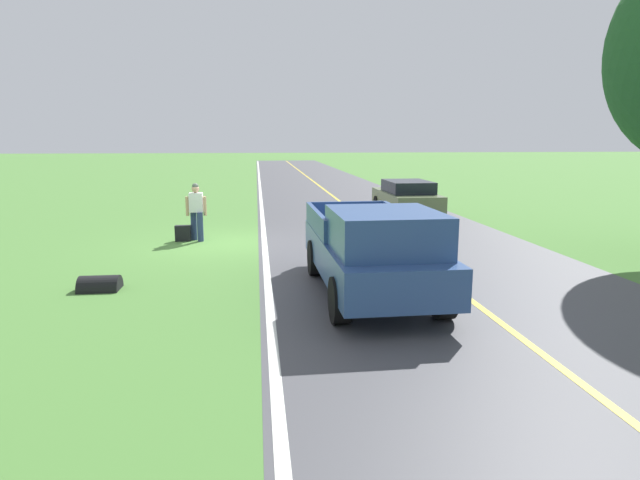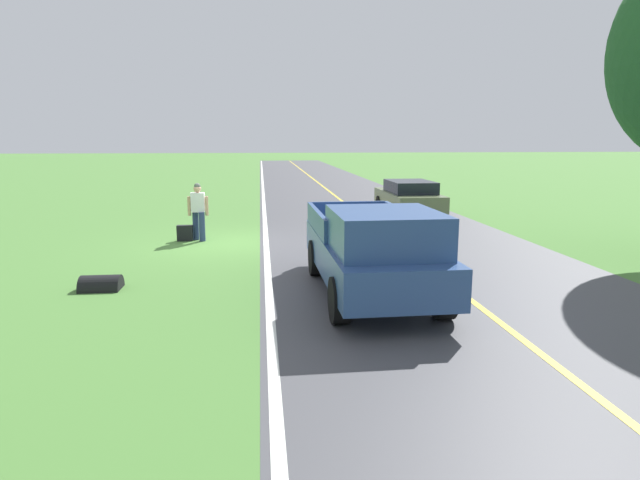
# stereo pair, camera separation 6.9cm
# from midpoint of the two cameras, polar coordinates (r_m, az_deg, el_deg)

# --- Properties ---
(ground_plane) EXTENTS (200.00, 200.00, 0.00)m
(ground_plane) POSITION_cam_midpoint_polar(r_m,az_deg,el_deg) (16.31, -9.91, -0.32)
(ground_plane) COLOR #4C7F38
(road_surface) EXTENTS (8.09, 120.00, 0.00)m
(road_surface) POSITION_cam_midpoint_polar(r_m,az_deg,el_deg) (16.77, 7.31, 0.06)
(road_surface) COLOR #47474C
(road_surface) RESTS_ON ground
(lane_edge_line) EXTENTS (0.16, 117.60, 0.00)m
(lane_edge_line) POSITION_cam_midpoint_polar(r_m,az_deg,el_deg) (16.28, -6.00, -0.22)
(lane_edge_line) COLOR silver
(lane_edge_line) RESTS_ON ground
(lane_centre_line) EXTENTS (0.14, 117.60, 0.00)m
(lane_centre_line) POSITION_cam_midpoint_polar(r_m,az_deg,el_deg) (16.77, 7.31, 0.07)
(lane_centre_line) COLOR gold
(lane_centre_line) RESTS_ON ground
(hitchhiker_walking) EXTENTS (0.62, 0.51, 1.75)m
(hitchhiker_walking) POSITION_cam_midpoint_polar(r_m,az_deg,el_deg) (16.77, -13.02, 3.25)
(hitchhiker_walking) COLOR navy
(hitchhiker_walking) RESTS_ON ground
(suitcase_carried) EXTENTS (0.46, 0.21, 0.48)m
(suitcase_carried) POSITION_cam_midpoint_polar(r_m,az_deg,el_deg) (16.86, -14.36, 0.69)
(suitcase_carried) COLOR black
(suitcase_carried) RESTS_ON ground
(pickup_truck_passing) EXTENTS (2.17, 5.43, 1.82)m
(pickup_truck_passing) POSITION_cam_midpoint_polar(r_m,az_deg,el_deg) (10.51, 5.48, -0.92)
(pickup_truck_passing) COLOR #2D4C84
(pickup_truck_passing) RESTS_ON ground
(sedan_near_oncoming) EXTENTS (1.94, 4.41, 1.41)m
(sedan_near_oncoming) POSITION_cam_midpoint_polar(r_m,az_deg,el_deg) (21.99, 9.02, 4.52)
(sedan_near_oncoming) COLOR #66754C
(sedan_near_oncoming) RESTS_ON ground
(drainage_culvert) EXTENTS (0.80, 0.60, 0.60)m
(drainage_culvert) POSITION_cam_midpoint_polar(r_m,az_deg,el_deg) (12.07, -22.32, -4.88)
(drainage_culvert) COLOR black
(drainage_culvert) RESTS_ON ground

